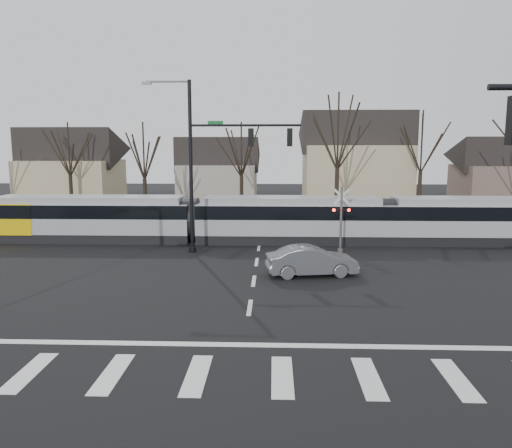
{
  "coord_description": "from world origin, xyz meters",
  "views": [
    {
      "loc": [
        0.94,
        -17.12,
        6.33
      ],
      "look_at": [
        0.0,
        9.0,
        2.3
      ],
      "focal_mm": 35.0,
      "sensor_mm": 36.0,
      "label": 1
    }
  ],
  "objects": [
    {
      "name": "ground",
      "position": [
        0.0,
        0.0,
        0.0
      ],
      "size": [
        140.0,
        140.0,
        0.0
      ],
      "primitive_type": "plane",
      "color": "black"
    },
    {
      "name": "grass_verge",
      "position": [
        0.0,
        32.0,
        0.01
      ],
      "size": [
        140.0,
        28.0,
        0.01
      ],
      "primitive_type": "cube",
      "color": "#38331E",
      "rests_on": "ground"
    },
    {
      "name": "crosswalk",
      "position": [
        0.0,
        -4.0,
        0.01
      ],
      "size": [
        27.0,
        2.6,
        0.01
      ],
      "color": "silver",
      "rests_on": "ground"
    },
    {
      "name": "stop_line",
      "position": [
        0.0,
        -1.8,
        0.01
      ],
      "size": [
        28.0,
        0.35,
        0.01
      ],
      "primitive_type": "cube",
      "color": "silver",
      "rests_on": "ground"
    },
    {
      "name": "lane_dashes",
      "position": [
        0.0,
        16.0,
        0.01
      ],
      "size": [
        0.18,
        30.0,
        0.01
      ],
      "color": "silver",
      "rests_on": "ground"
    },
    {
      "name": "rail_pair",
      "position": [
        0.0,
        15.8,
        0.03
      ],
      "size": [
        90.0,
        1.52,
        0.06
      ],
      "color": "#59595E",
      "rests_on": "ground"
    },
    {
      "name": "tram",
      "position": [
        1.93,
        16.0,
        1.66
      ],
      "size": [
        40.29,
        2.99,
        3.05
      ],
      "color": "gray",
      "rests_on": "ground"
    },
    {
      "name": "sedan",
      "position": [
        2.84,
        7.19,
        0.74
      ],
      "size": [
        3.03,
        5.0,
        1.48
      ],
      "primitive_type": "imported",
      "rotation": [
        0.0,
        0.0,
        1.74
      ],
      "color": "#54575C",
      "rests_on": "ground"
    },
    {
      "name": "signal_pole_far",
      "position": [
        -2.41,
        12.5,
        5.7
      ],
      "size": [
        9.28,
        0.44,
        10.2
      ],
      "color": "black",
      "rests_on": "ground"
    },
    {
      "name": "rail_crossing_signal",
      "position": [
        5.0,
        12.79,
        1.89
      ],
      "size": [
        1.08,
        0.36,
        4.0
      ],
      "color": "#59595B",
      "rests_on": "ground"
    },
    {
      "name": "tree_row",
      "position": [
        2.0,
        26.0,
        5.0
      ],
      "size": [
        59.2,
        7.2,
        10.0
      ],
      "color": "black",
      "rests_on": "ground"
    },
    {
      "name": "house_a",
      "position": [
        -20.0,
        34.0,
        4.46
      ],
      "size": [
        9.72,
        8.64,
        8.6
      ],
      "color": "tan",
      "rests_on": "ground"
    },
    {
      "name": "house_b",
      "position": [
        -5.0,
        36.0,
        3.97
      ],
      "size": [
        8.64,
        7.56,
        7.65
      ],
      "color": "gray",
      "rests_on": "ground"
    },
    {
      "name": "house_c",
      "position": [
        9.0,
        33.0,
        5.23
      ],
      "size": [
        10.8,
        8.64,
        10.1
      ],
      "color": "tan",
      "rests_on": "ground"
    },
    {
      "name": "house_d",
      "position": [
        24.0,
        35.0,
        3.97
      ],
      "size": [
        8.64,
        7.56,
        7.65
      ],
      "color": "brown",
      "rests_on": "ground"
    }
  ]
}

